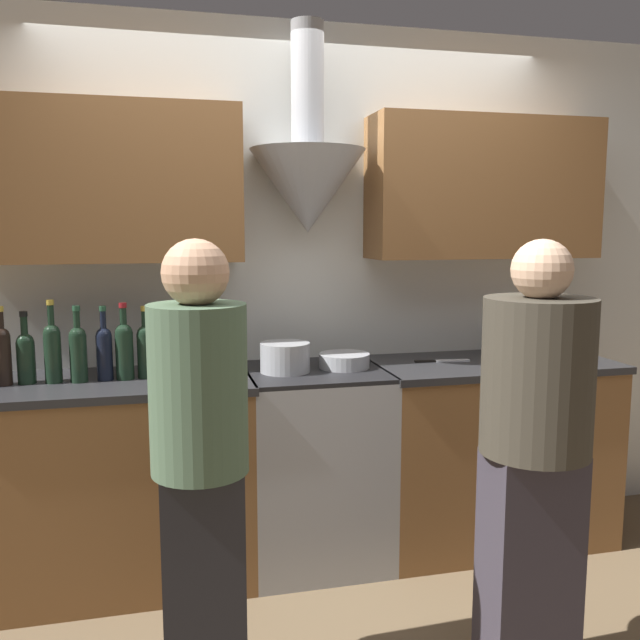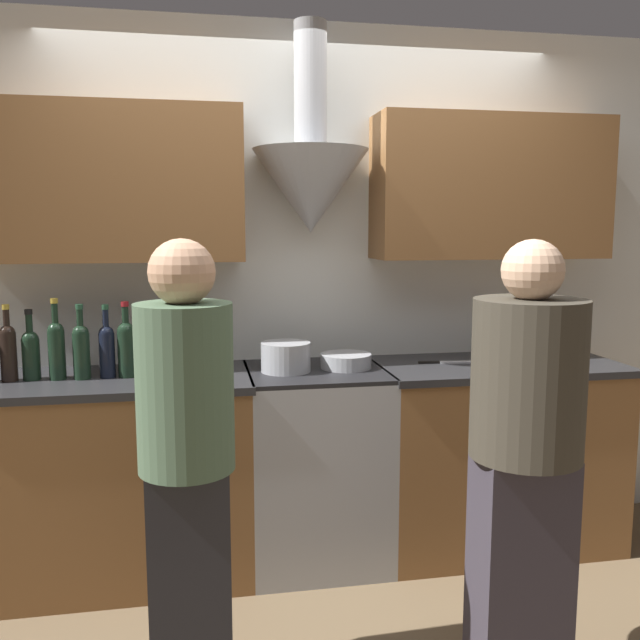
# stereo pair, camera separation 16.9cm
# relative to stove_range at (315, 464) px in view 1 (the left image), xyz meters

# --- Properties ---
(ground_plane) EXTENTS (12.00, 12.00, 0.00)m
(ground_plane) POSITION_rel_stove_range_xyz_m (0.00, -0.30, -0.47)
(ground_plane) COLOR brown
(wall_back) EXTENTS (8.40, 0.55, 2.60)m
(wall_back) POSITION_rel_stove_range_xyz_m (-0.00, 0.27, 1.00)
(wall_back) COLOR silver
(wall_back) RESTS_ON ground_plane
(counter_left) EXTENTS (1.23, 0.62, 0.94)m
(counter_left) POSITION_rel_stove_range_xyz_m (-0.93, -0.00, -0.00)
(counter_left) COLOR brown
(counter_left) RESTS_ON ground_plane
(counter_right) EXTENTS (1.20, 0.62, 0.94)m
(counter_right) POSITION_rel_stove_range_xyz_m (0.92, -0.00, -0.00)
(counter_right) COLOR brown
(counter_right) RESTS_ON ground_plane
(stove_range) EXTENTS (0.65, 0.60, 0.94)m
(stove_range) POSITION_rel_stove_range_xyz_m (0.00, 0.00, 0.00)
(stove_range) COLOR #A8AAAF
(stove_range) RESTS_ON ground_plane
(wine_bottle_1) EXTENTS (0.07, 0.07, 0.34)m
(wine_bottle_1) POSITION_rel_stove_range_xyz_m (-1.36, 0.00, 0.60)
(wine_bottle_1) COLOR black
(wine_bottle_1) RESTS_ON counter_left
(wine_bottle_2) EXTENTS (0.08, 0.08, 0.31)m
(wine_bottle_2) POSITION_rel_stove_range_xyz_m (-1.27, 0.02, 0.59)
(wine_bottle_2) COLOR black
(wine_bottle_2) RESTS_ON counter_left
(wine_bottle_3) EXTENTS (0.07, 0.07, 0.36)m
(wine_bottle_3) POSITION_rel_stove_range_xyz_m (-1.16, 0.00, 0.61)
(wine_bottle_3) COLOR black
(wine_bottle_3) RESTS_ON counter_left
(wine_bottle_4) EXTENTS (0.07, 0.07, 0.33)m
(wine_bottle_4) POSITION_rel_stove_range_xyz_m (-1.05, -0.01, 0.60)
(wine_bottle_4) COLOR black
(wine_bottle_4) RESTS_ON counter_left
(wine_bottle_5) EXTENTS (0.07, 0.07, 0.33)m
(wine_bottle_5) POSITION_rel_stove_range_xyz_m (-0.95, 0.00, 0.60)
(wine_bottle_5) COLOR black
(wine_bottle_5) RESTS_ON counter_left
(wine_bottle_6) EXTENTS (0.08, 0.08, 0.34)m
(wine_bottle_6) POSITION_rel_stove_range_xyz_m (-0.86, 0.00, 0.61)
(wine_bottle_6) COLOR black
(wine_bottle_6) RESTS_ON counter_left
(wine_bottle_7) EXTENTS (0.08, 0.08, 0.32)m
(wine_bottle_7) POSITION_rel_stove_range_xyz_m (-0.77, 0.01, 0.60)
(wine_bottle_7) COLOR black
(wine_bottle_7) RESTS_ON counter_left
(stock_pot) EXTENTS (0.23, 0.23, 0.14)m
(stock_pot) POSITION_rel_stove_range_xyz_m (-0.15, -0.02, 0.53)
(stock_pot) COLOR #A8AAAF
(stock_pot) RESTS_ON stove_range
(mixing_bowl) EXTENTS (0.24, 0.24, 0.07)m
(mixing_bowl) POSITION_rel_stove_range_xyz_m (0.15, 0.01, 0.50)
(mixing_bowl) COLOR #A8AAAF
(mixing_bowl) RESTS_ON stove_range
(orange_fruit) EXTENTS (0.09, 0.09, 0.09)m
(orange_fruit) POSITION_rel_stove_range_xyz_m (0.99, 0.00, 0.51)
(orange_fruit) COLOR orange
(orange_fruit) RESTS_ON counter_right
(saucepan) EXTENTS (0.15, 0.15, 0.08)m
(saucepan) POSITION_rel_stove_range_xyz_m (1.10, 0.13, 0.51)
(saucepan) COLOR #A8AAAF
(saucepan) RESTS_ON counter_right
(chefs_knife) EXTENTS (0.28, 0.06, 0.01)m
(chefs_knife) POSITION_rel_stove_range_xyz_m (0.66, 0.03, 0.47)
(chefs_knife) COLOR silver
(chefs_knife) RESTS_ON counter_right
(person_foreground_left) EXTENTS (0.32, 0.32, 1.57)m
(person_foreground_left) POSITION_rel_stove_range_xyz_m (-0.59, -0.87, 0.40)
(person_foreground_left) COLOR #28282D
(person_foreground_left) RESTS_ON ground_plane
(person_foreground_right) EXTENTS (0.38, 0.38, 1.57)m
(person_foreground_right) POSITION_rel_stove_range_xyz_m (0.54, -1.02, 0.38)
(person_foreground_right) COLOR #38333D
(person_foreground_right) RESTS_ON ground_plane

